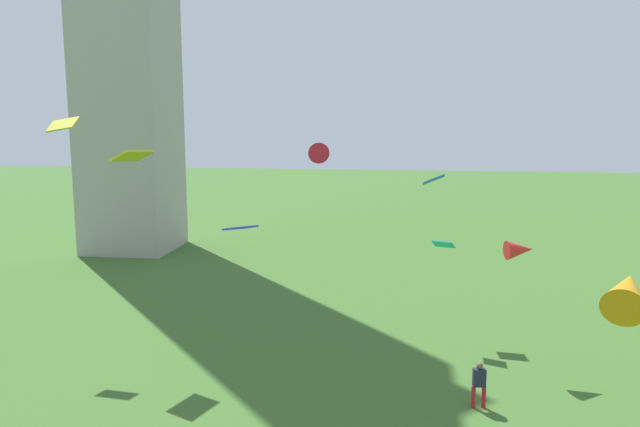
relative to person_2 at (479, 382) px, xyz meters
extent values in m
cylinder|color=red|center=(-0.18, -0.02, -0.54)|extent=(0.15, 0.15, 0.80)
cylinder|color=red|center=(0.18, 0.02, -0.54)|extent=(0.15, 0.15, 0.80)
cube|color=#1E2333|center=(0.00, 0.00, 0.17)|extent=(0.46, 0.30, 0.63)
sphere|color=brown|center=(0.00, 0.00, 0.61)|extent=(0.23, 0.23, 0.23)
cube|color=#3334DE|center=(-10.73, 8.44, 3.72)|extent=(1.82, 1.62, 0.37)
cone|color=orange|center=(4.83, 0.51, 3.33)|extent=(2.33, 2.82, 2.07)
cone|color=red|center=(-7.05, 10.03, 7.51)|extent=(1.37, 1.82, 1.29)
cube|color=gold|center=(-13.91, 3.42, 7.57)|extent=(1.54, 1.83, 0.59)
cube|color=blue|center=(-1.30, 8.91, 6.20)|extent=(1.03, 0.80, 0.61)
cone|color=red|center=(1.95, 4.22, 3.87)|extent=(1.26, 1.01, 0.81)
cube|color=gold|center=(-17.60, 4.66, 8.84)|extent=(1.35, 0.86, 0.72)
cube|color=#1ACCB4|center=(-0.91, 6.63, 3.53)|extent=(1.09, 0.89, 0.40)
camera|label=1|loc=(-2.84, -20.93, 9.16)|focal=34.68mm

